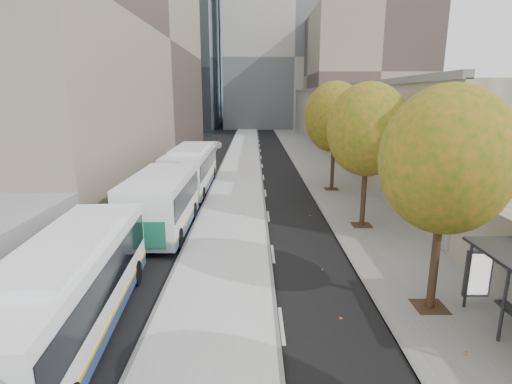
{
  "coord_description": "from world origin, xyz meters",
  "views": [
    {
      "loc": [
        -2.56,
        0.44,
        7.27
      ],
      "look_at": [
        -2.43,
        20.08,
        2.5
      ],
      "focal_mm": 28.0,
      "sensor_mm": 36.0,
      "label": 1
    }
  ],
  "objects": [
    {
      "name": "tree_c",
      "position": [
        3.6,
        13.0,
        5.25
      ],
      "size": [
        4.2,
        4.2,
        7.28
      ],
      "color": "black",
      "rests_on": "sidewalk"
    },
    {
      "name": "building_tan",
      "position": [
        15.5,
        64.0,
        4.0
      ],
      "size": [
        18.0,
        92.0,
        8.0
      ],
      "primitive_type": "cube",
      "color": "gray",
      "rests_on": "ground"
    },
    {
      "name": "bus_platform",
      "position": [
        -3.88,
        35.0,
        0.07
      ],
      "size": [
        4.25,
        150.0,
        0.15
      ],
      "primitive_type": "cube",
      "color": "silver",
      "rests_on": "ground"
    },
    {
      "name": "tree_e",
      "position": [
        3.6,
        31.0,
        5.69
      ],
      "size": [
        4.6,
        4.6,
        7.92
      ],
      "color": "black",
      "rests_on": "sidewalk"
    },
    {
      "name": "building_far_block",
      "position": [
        6.0,
        96.0,
        15.0
      ],
      "size": [
        30.0,
        18.0,
        30.0
      ],
      "primitive_type": "cube",
      "color": "#A7A29A",
      "rests_on": "ground"
    },
    {
      "name": "tree_d",
      "position": [
        3.6,
        22.0,
        5.47
      ],
      "size": [
        4.4,
        4.4,
        7.6
      ],
      "color": "black",
      "rests_on": "sidewalk"
    },
    {
      "name": "sidewalk",
      "position": [
        4.12,
        35.0,
        0.04
      ],
      "size": [
        4.75,
        150.0,
        0.08
      ],
      "primitive_type": "cube",
      "color": "slate",
      "rests_on": "ground"
    },
    {
      "name": "distant_car",
      "position": [
        -7.97,
        55.28,
        0.59
      ],
      "size": [
        2.1,
        3.69,
        1.18
      ],
      "primitive_type": "imported",
      "rotation": [
        0.0,
        0.0,
        -0.21
      ],
      "color": "silver",
      "rests_on": "ground"
    },
    {
      "name": "bus_far",
      "position": [
        -7.44,
        26.86,
        1.76
      ],
      "size": [
        2.93,
        19.33,
        3.22
      ],
      "rotation": [
        0.0,
        0.0,
        -0.0
      ],
      "color": "white",
      "rests_on": "ground"
    },
    {
      "name": "building_midrise",
      "position": [
        -22.5,
        41.0,
        12.5
      ],
      "size": [
        24.0,
        46.0,
        25.0
      ],
      "primitive_type": "cube",
      "color": "gray",
      "rests_on": "ground"
    }
  ]
}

